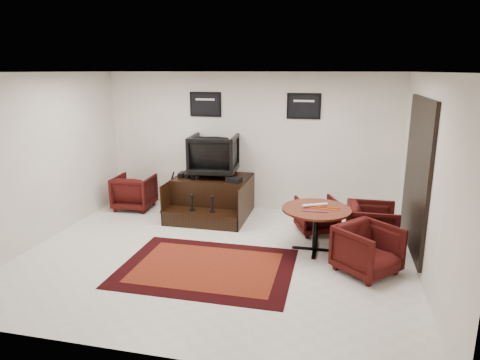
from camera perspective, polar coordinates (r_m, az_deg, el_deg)
name	(u,v)px	position (r m, az deg, el deg)	size (l,w,h in m)	color
ground	(215,255)	(6.85, -3.31, -9.95)	(6.00, 6.00, 0.00)	white
room_shell	(242,143)	(6.34, 0.32, 4.99)	(6.02, 5.02, 2.81)	beige
area_rug	(207,267)	(6.45, -4.45, -11.54)	(2.51, 1.88, 0.01)	black
shine_podium	(212,197)	(8.60, -3.69, -2.32)	(1.48, 1.53, 0.76)	black
shine_chair	(214,153)	(8.53, -3.50, 3.61)	(0.90, 0.85, 0.93)	black
shoes_pair	(185,175)	(8.57, -7.41, 0.71)	(0.24, 0.27, 0.09)	black
polish_kit	(234,180)	(8.09, -0.81, 0.01)	(0.28, 0.19, 0.10)	black
umbrella_black	(168,192)	(8.66, -9.57, -1.61)	(0.35, 0.13, 0.93)	black
umbrella_hooked	(171,193)	(8.85, -9.23, -1.71)	(0.29, 0.11, 0.79)	black
armchair_side	(134,190)	(9.20, -13.91, -1.35)	(0.76, 0.71, 0.78)	black
meeting_table	(316,214)	(6.89, 10.14, -4.42)	(1.09, 1.09, 0.71)	#4A1A0A
table_chair_back	(317,214)	(7.77, 10.22, -4.42)	(0.67, 0.63, 0.69)	black
table_chair_window	(372,224)	(7.32, 17.18, -5.61)	(0.78, 0.73, 0.80)	black
table_chair_corner	(368,247)	(6.39, 16.67, -8.61)	(0.76, 0.71, 0.78)	black
paper_roll	(315,205)	(6.94, 9.96, -3.31)	(0.05, 0.05, 0.42)	silver
table_clutter	(323,209)	(6.84, 11.01, -3.80)	(0.57, 0.30, 0.01)	#EF540D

